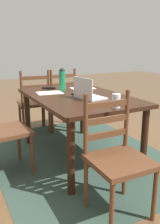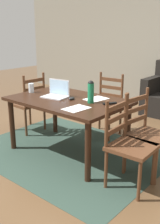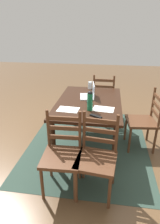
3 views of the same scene
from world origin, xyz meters
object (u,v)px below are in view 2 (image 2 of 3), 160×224
Objects in this scene: chair_far_head at (106,106)px; laptop at (57,93)px; drinking_glass at (31,88)px; tv_remote at (110,103)px; chair_right_near at (129,145)px; chair_right_far at (147,134)px; water_bottle at (91,91)px; computer_mouse at (72,98)px; dining_table at (68,106)px; chair_left_far at (29,103)px.

laptop is (-0.19, -0.87, 0.34)m from chair_far_head.
drinking_glass is 1.22m from tv_remote.
drinking_glass is at bearing 175.13° from chair_right_near.
drinking_glass is (-0.65, -0.92, 0.35)m from chair_far_head.
chair_right_far is 0.83m from water_bottle.
chair_far_head is at bearing 54.82° from drinking_glass.
laptop is at bearing 179.84° from computer_mouse.
dining_table is at bearing -168.96° from chair_right_far.
laptop is 3.49× the size of computer_mouse.
water_bottle is (0.53, 0.05, 0.09)m from laptop.
chair_far_head and chair_left_far have the same top height.
tv_remote is at bearing 144.51° from chair_right_near.
chair_right_far is 9.50× the size of computer_mouse.
chair_far_head reaches higher than dining_table.
chair_left_far reaches higher than computer_mouse.
laptop is 1.26× the size of water_bottle.
water_bottle is at bearing -6.27° from chair_left_far.
chair_left_far is at bearing -147.06° from chair_far_head.
tv_remote is (0.56, -0.72, 0.29)m from chair_far_head.
laptop reaches higher than chair_left_far.
chair_far_head reaches higher than drinking_glass.
chair_right_near is at bearing -10.86° from dining_table.
chair_right_near is 0.85m from water_bottle.
water_bottle reaches higher than dining_table.
chair_right_near is at bearing -10.80° from chair_left_far.
chair_right_near reaches higher than tv_remote.
water_bottle is at bearing 5.89° from laptop.
chair_right_near is at bearing -90.04° from chair_right_far.
chair_left_far reaches higher than drinking_glass.
chair_left_far is at bearing 146.76° from drinking_glass.
computer_mouse reaches higher than dining_table.
chair_left_far is at bearing 29.56° from tv_remote.
dining_table is 1.57× the size of chair_far_head.
water_bottle is at bearing 5.78° from drinking_glass.
drinking_glass is at bearing -175.19° from dining_table.
dining_table is 0.12m from computer_mouse.
chair_right_near is at bearing -45.63° from chair_far_head.
computer_mouse is at bearing 46.75° from tv_remote.
dining_table is 8.77× the size of tv_remote.
tv_remote is at bearing -1.83° from chair_left_far.
water_bottle is at bearing 56.42° from tv_remote.
chair_right_near is 1.04m from computer_mouse.
chair_left_far is at bearing -179.84° from chair_right_far.
computer_mouse is at bearing -9.66° from chair_left_far.
chair_far_head is 3.43× the size of water_bottle.
water_bottle is 1.00m from drinking_glass.
chair_right_far is 3.43× the size of water_bottle.
chair_far_head is 1.49m from chair_right_near.
chair_left_far is 9.50× the size of computer_mouse.
drinking_glass is 0.76× the size of tv_remote.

